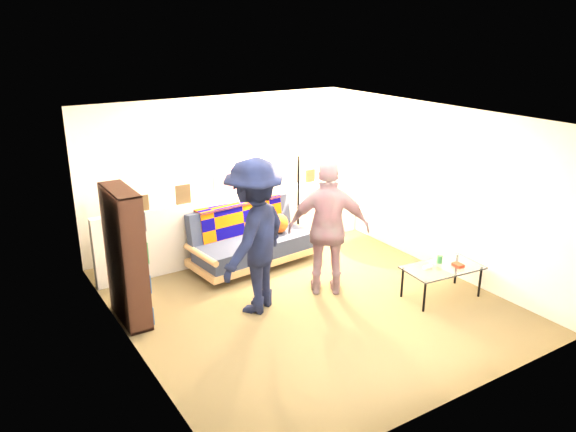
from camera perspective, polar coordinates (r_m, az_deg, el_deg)
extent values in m
plane|color=brown|center=(7.48, 1.65, -8.47)|extent=(5.00, 5.00, 0.00)
cube|color=silver|center=(9.11, -7.10, 4.54)|extent=(4.50, 0.10, 2.40)
cube|color=silver|center=(6.12, -16.04, -3.37)|extent=(0.10, 5.00, 2.40)
cube|color=silver|center=(8.43, 14.56, 2.88)|extent=(0.10, 5.00, 2.40)
cube|color=white|center=(6.72, 1.85, 9.99)|extent=(4.50, 5.00, 0.10)
cube|color=silver|center=(8.71, -4.92, -0.88)|extent=(4.45, 0.15, 1.00)
cube|color=brown|center=(7.96, -14.59, 1.27)|extent=(0.18, 0.02, 0.22)
cube|color=brown|center=(8.14, -10.61, 2.17)|extent=(0.22, 0.02, 0.28)
cube|color=white|center=(8.39, -6.21, 3.49)|extent=(0.45, 0.02, 0.45)
cube|color=brown|center=(8.73, -2.07, 3.56)|extent=(0.20, 0.02, 0.26)
cube|color=brown|center=(9.15, 2.28, 4.10)|extent=(0.16, 0.02, 0.20)
cube|color=tan|center=(8.45, -3.55, -4.05)|extent=(1.95, 1.02, 0.10)
cube|color=#2D3751|center=(8.35, -3.38, -3.10)|extent=(1.83, 0.86, 0.24)
cube|color=#2D3751|center=(8.53, -4.83, -0.52)|extent=(1.79, 0.41, 0.56)
cylinder|color=tan|center=(7.93, -8.86, -3.92)|extent=(0.17, 0.84, 0.09)
cylinder|color=tan|center=(8.86, 1.14, -1.20)|extent=(0.17, 0.84, 0.09)
cube|color=#070469|center=(8.47, -4.54, -0.66)|extent=(1.43, 0.24, 0.51)
cube|color=#070469|center=(8.49, -5.07, 1.32)|extent=(1.45, 0.39, 0.03)
sphere|color=#E64E14|center=(8.50, -0.96, -0.75)|extent=(0.30, 0.30, 0.30)
cube|color=black|center=(6.92, -17.20, -4.16)|extent=(0.02, 0.83, 1.66)
cube|color=black|center=(6.58, -15.14, -5.16)|extent=(0.28, 0.02, 1.66)
cube|color=black|center=(7.31, -17.10, -2.88)|extent=(0.28, 0.02, 1.66)
cube|color=black|center=(6.68, -16.81, 2.56)|extent=(0.28, 0.83, 0.02)
cube|color=black|center=(7.29, -15.58, -9.86)|extent=(0.28, 0.83, 0.04)
cube|color=black|center=(7.10, -15.88, -6.85)|extent=(0.28, 0.80, 0.02)
cube|color=black|center=(6.94, -16.17, -3.96)|extent=(0.28, 0.80, 0.02)
cube|color=black|center=(6.81, -16.47, -0.95)|extent=(0.28, 0.80, 0.02)
cube|color=red|center=(7.22, -15.56, -8.67)|extent=(0.20, 0.78, 0.28)
cube|color=#2A75B7|center=(7.04, -15.85, -5.73)|extent=(0.20, 0.78, 0.26)
cube|color=gold|center=(6.89, -16.14, -2.80)|extent=(0.20, 0.78, 0.28)
cube|color=#37995B|center=(6.77, -16.43, 0.26)|extent=(0.20, 0.78, 0.26)
cylinder|color=black|center=(7.31, 13.69, -7.97)|extent=(0.03, 0.03, 0.41)
cylinder|color=black|center=(7.89, 18.91, -6.40)|extent=(0.03, 0.03, 0.41)
cylinder|color=black|center=(7.62, 11.53, -6.64)|extent=(0.03, 0.03, 0.41)
cylinder|color=black|center=(8.18, 16.70, -5.24)|extent=(0.03, 0.03, 0.41)
cube|color=silver|center=(7.65, 15.42, -5.07)|extent=(1.08, 0.67, 0.02)
cube|color=white|center=(7.55, 14.01, -5.07)|extent=(0.13, 0.06, 0.03)
cube|color=red|center=(7.70, 16.88, -4.80)|extent=(0.12, 0.15, 0.04)
cylinder|color=#3A8B49|center=(7.74, 15.15, -4.26)|extent=(0.08, 0.08, 0.10)
cylinder|color=black|center=(9.06, 1.02, -3.30)|extent=(0.28, 0.28, 0.03)
cylinder|color=black|center=(8.80, 1.05, 1.28)|extent=(0.04, 0.04, 1.55)
sphere|color=#FFC672|center=(8.65, 0.30, 5.35)|extent=(0.13, 0.13, 0.13)
sphere|color=#FFC672|center=(8.61, 1.95, 5.72)|extent=(0.13, 0.13, 0.13)
sphere|color=#FFC672|center=(8.70, 1.06, 6.36)|extent=(0.13, 0.13, 0.13)
imported|color=black|center=(6.89, -3.42, -2.10)|extent=(1.45, 1.29, 1.95)
imported|color=#CA8297|center=(7.35, 4.16, -1.29)|extent=(1.13, 0.96, 1.82)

